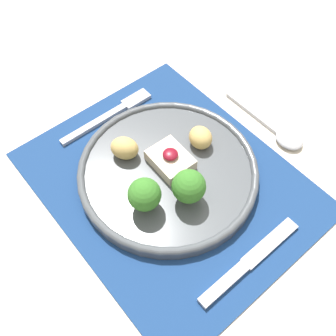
# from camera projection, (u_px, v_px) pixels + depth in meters

# --- Properties ---
(ground_plane) EXTENTS (8.00, 8.00, 0.00)m
(ground_plane) POSITION_uv_depth(u_px,v_px,m) (169.00, 307.00, 1.23)
(ground_plane) COLOR #4C4742
(dining_table) EXTENTS (1.43, 1.22, 0.74)m
(dining_table) POSITION_uv_depth(u_px,v_px,m) (169.00, 205.00, 0.68)
(dining_table) COLOR beige
(dining_table) RESTS_ON ground_plane
(placemat) EXTENTS (0.43, 0.34, 0.00)m
(placemat) POSITION_uv_depth(u_px,v_px,m) (169.00, 182.00, 0.62)
(placemat) COLOR navy
(placemat) RESTS_ON dining_table
(dinner_plate) EXTENTS (0.28, 0.28, 0.08)m
(dinner_plate) POSITION_uv_depth(u_px,v_px,m) (168.00, 171.00, 0.61)
(dinner_plate) COLOR #4C5156
(dinner_plate) RESTS_ON placemat
(fork) EXTENTS (0.02, 0.18, 0.01)m
(fork) POSITION_uv_depth(u_px,v_px,m) (113.00, 113.00, 0.69)
(fork) COLOR #B2B2B7
(fork) RESTS_ON placemat
(knife) EXTENTS (0.02, 0.18, 0.01)m
(knife) POSITION_uv_depth(u_px,v_px,m) (244.00, 267.00, 0.53)
(knife) COLOR #B2B2B7
(knife) RESTS_ON placemat
(spoon) EXTENTS (0.17, 0.04, 0.01)m
(spoon) POSITION_uv_depth(u_px,v_px,m) (280.00, 133.00, 0.67)
(spoon) COLOR #B2B2B7
(spoon) RESTS_ON dining_table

